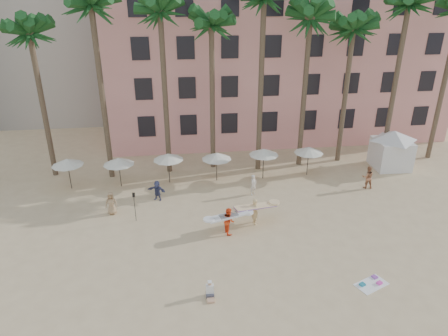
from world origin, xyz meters
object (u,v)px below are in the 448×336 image
Objects in this scene: pink_hotel at (274,59)px; carrier_white at (229,220)px; cabana at (392,146)px; carrier_yellow at (255,210)px.

carrier_white is (-8.12, -21.69, -7.02)m from pink_hotel.
cabana is 1.67× the size of carrier_white.
carrier_yellow is at bearing 24.93° from carrier_white.
carrier_white is (-1.97, -0.92, -0.08)m from carrier_yellow.
pink_hotel is at bearing 73.50° from carrier_yellow.
carrier_yellow reaches higher than carrier_white.
carrier_white is at bearing -155.07° from carrier_yellow.
cabana reaches higher than carrier_white.
carrier_white is (-16.16, -8.98, -1.09)m from cabana.
pink_hotel reaches higher than carrier_white.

